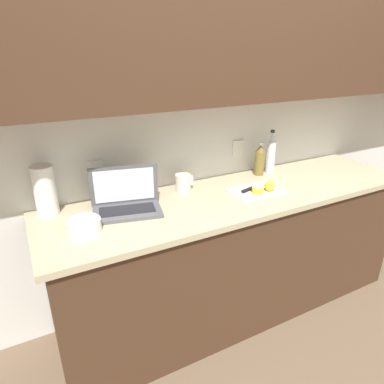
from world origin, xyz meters
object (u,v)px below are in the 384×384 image
at_px(lemon_whole_beside, 270,186).
at_px(laptop, 126,201).
at_px(knife, 252,188).
at_px(paper_towel_roll, 45,190).
at_px(bottle_oil_tall, 260,160).
at_px(cutting_board, 256,191).
at_px(lemon_half_cut, 258,190).
at_px(measuring_cup, 183,183).
at_px(bottle_green_soda, 271,153).
at_px(bowl_white, 84,226).

bearing_deg(lemon_whole_beside, laptop, 169.20).
distance_m(laptop, knife, 0.80).
relative_size(lemon_whole_beside, paper_towel_roll, 0.24).
distance_m(laptop, bottle_oil_tall, 1.03).
bearing_deg(cutting_board, lemon_half_cut, -119.09).
xyz_separation_m(knife, measuring_cup, (-0.39, 0.20, 0.04)).
xyz_separation_m(lemon_half_cut, bottle_green_soda, (0.33, 0.28, 0.12)).
relative_size(knife, lemon_whole_beside, 4.26).
relative_size(cutting_board, paper_towel_roll, 1.23).
relative_size(laptop, knife, 1.48).
height_order(cutting_board, bottle_green_soda, bottle_green_soda).
relative_size(laptop, measuring_cup, 3.48).
relative_size(cutting_board, lemon_whole_beside, 5.14).
height_order(lemon_half_cut, paper_towel_roll, paper_towel_roll).
bearing_deg(laptop, cutting_board, 4.28).
relative_size(cutting_board, bottle_oil_tall, 1.42).
bearing_deg(knife, paper_towel_roll, 153.63).
distance_m(cutting_board, bottle_green_soda, 0.42).
bearing_deg(lemon_half_cut, measuring_cup, 145.63).
xyz_separation_m(laptop, measuring_cup, (0.41, 0.10, -0.00)).
distance_m(knife, bowl_white, 1.05).
relative_size(bottle_oil_tall, paper_towel_roll, 0.86).
distance_m(bowl_white, paper_towel_roll, 0.34).
distance_m(bottle_green_soda, bottle_oil_tall, 0.10).
bearing_deg(measuring_cup, bowl_white, -160.10).
xyz_separation_m(cutting_board, lemon_half_cut, (-0.02, -0.04, 0.02)).
distance_m(lemon_whole_beside, bottle_oil_tall, 0.33).
height_order(cutting_board, paper_towel_roll, paper_towel_roll).
relative_size(lemon_half_cut, bowl_white, 0.44).
relative_size(laptop, bottle_oil_tall, 1.75).
bearing_deg(laptop, lemon_half_cut, 1.55).
xyz_separation_m(measuring_cup, paper_towel_roll, (-0.80, 0.05, 0.08)).
xyz_separation_m(knife, bowl_white, (-1.05, -0.04, 0.01)).
distance_m(cutting_board, lemon_half_cut, 0.05).
height_order(laptop, lemon_half_cut, laptop).
height_order(bottle_green_soda, bowl_white, bottle_green_soda).
bearing_deg(bowl_white, measuring_cup, 19.90).
relative_size(measuring_cup, bowl_white, 0.72).
distance_m(knife, measuring_cup, 0.44).
relative_size(lemon_whole_beside, measuring_cup, 0.55).
bearing_deg(paper_towel_roll, cutting_board, -13.01).
distance_m(lemon_whole_beside, paper_towel_roll, 1.32).
height_order(lemon_whole_beside, bottle_green_soda, bottle_green_soda).
height_order(cutting_board, lemon_half_cut, lemon_half_cut).
bearing_deg(bowl_white, lemon_whole_beside, -1.49).
bearing_deg(lemon_whole_beside, measuring_cup, 150.10).
xyz_separation_m(lemon_half_cut, lemon_whole_beside, (0.09, -0.01, 0.01)).
distance_m(bottle_oil_tall, measuring_cup, 0.62).
xyz_separation_m(bottle_green_soda, bowl_white, (-1.38, -0.26, -0.11)).
xyz_separation_m(laptop, bottle_oil_tall, (1.02, 0.12, 0.05)).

